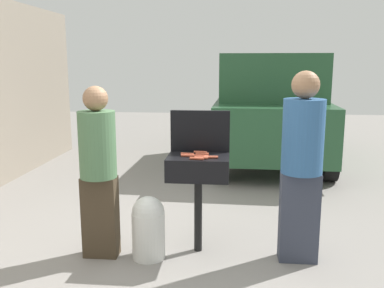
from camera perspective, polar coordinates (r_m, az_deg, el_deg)
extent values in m
plane|color=gray|center=(4.27, -3.51, -15.02)|extent=(24.00, 24.00, 0.00)
cylinder|color=black|center=(4.25, 0.84, -9.56)|extent=(0.08, 0.08, 0.76)
cube|color=black|center=(4.11, 0.86, -3.14)|extent=(0.60, 0.44, 0.22)
cube|color=black|center=(4.26, 1.11, 1.76)|extent=(0.60, 0.05, 0.42)
cylinder|color=#C6593D|center=(3.94, 1.27, -1.89)|extent=(0.13, 0.03, 0.03)
cylinder|color=#C6593D|center=(3.98, 2.62, -1.79)|extent=(0.13, 0.03, 0.03)
cylinder|color=#B74C33|center=(4.02, 1.31, -1.65)|extent=(0.13, 0.03, 0.03)
cylinder|color=#B74C33|center=(4.19, 1.14, -1.12)|extent=(0.13, 0.03, 0.03)
cylinder|color=#B74C33|center=(4.11, -0.62, -1.36)|extent=(0.13, 0.03, 0.03)
cylinder|color=#B74C33|center=(4.11, 1.40, -1.35)|extent=(0.13, 0.03, 0.03)
cylinder|color=#B74C33|center=(3.92, 0.63, -1.98)|extent=(0.13, 0.04, 0.03)
cylinder|color=#B74C33|center=(4.04, -0.55, -1.58)|extent=(0.13, 0.03, 0.03)
cylinder|color=silver|center=(4.18, -5.91, -12.19)|extent=(0.32, 0.32, 0.46)
sphere|color=silver|center=(4.09, -5.98, -9.23)|extent=(0.31, 0.31, 0.31)
cube|color=#3F3323|center=(4.23, -12.31, -9.62)|extent=(0.33, 0.18, 0.80)
cylinder|color=#4C724C|center=(4.04, -12.72, -0.08)|extent=(0.35, 0.35, 0.63)
sphere|color=#936B4C|center=(3.98, -12.98, 6.04)|extent=(0.23, 0.23, 0.23)
cube|color=#333847|center=(4.16, 14.30, -9.57)|extent=(0.36, 0.20, 0.87)
cylinder|color=#2D598C|center=(3.96, 14.83, 0.99)|extent=(0.38, 0.38, 0.69)
sphere|color=#936B4C|center=(3.91, 15.17, 7.76)|extent=(0.25, 0.25, 0.25)
cube|color=#234C2D|center=(8.39, 10.25, 3.25)|extent=(2.01, 4.45, 0.90)
cube|color=#234C2D|center=(8.12, 10.54, 9.01)|extent=(1.83, 2.64, 0.80)
cylinder|color=black|center=(7.07, 18.12, -2.25)|extent=(0.24, 0.65, 0.64)
cylinder|color=black|center=(6.95, 3.35, -1.94)|extent=(0.24, 0.65, 0.64)
cylinder|color=black|center=(10.06, 14.84, 1.73)|extent=(0.24, 0.65, 0.64)
cylinder|color=black|center=(9.97, 4.51, 1.98)|extent=(0.24, 0.65, 0.64)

